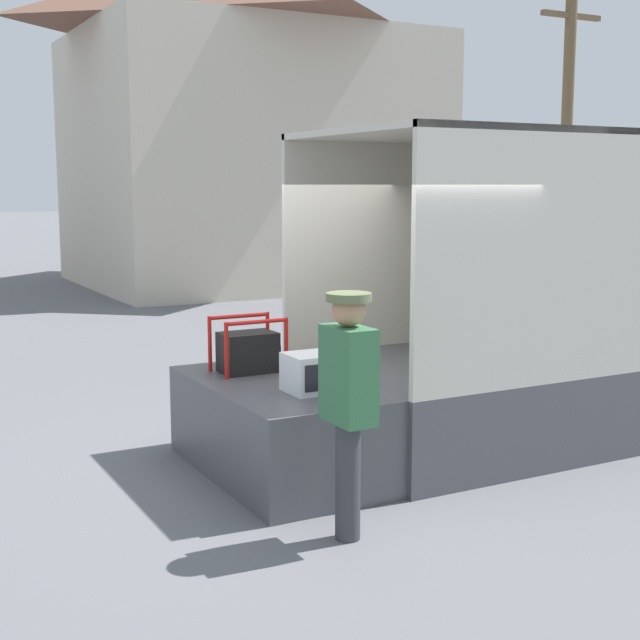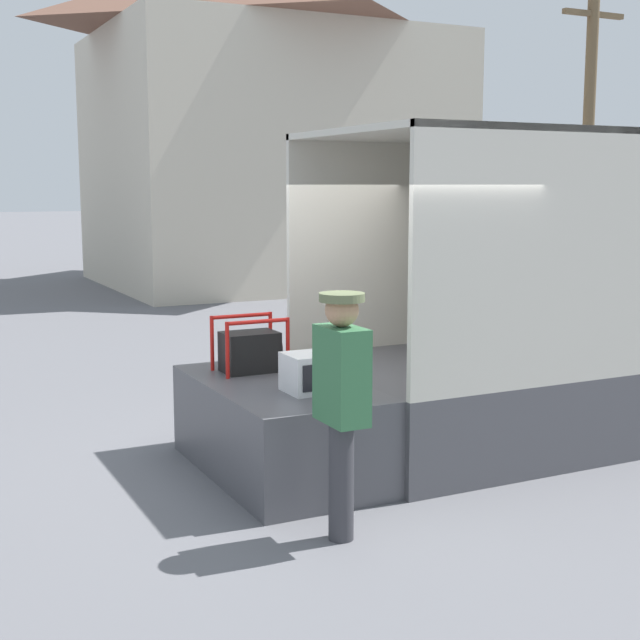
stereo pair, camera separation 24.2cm
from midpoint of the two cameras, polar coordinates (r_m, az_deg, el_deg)
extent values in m
plane|color=slate|center=(8.19, 2.18, -9.11)|extent=(160.00, 160.00, 0.00)
cube|color=#4C4C51|center=(9.53, 15.81, -4.37)|extent=(5.10, 2.32, 0.81)
cube|color=beige|center=(10.18, 11.88, 5.09)|extent=(5.10, 0.06, 2.18)
cube|color=beige|center=(9.31, 16.47, 11.13)|extent=(5.10, 2.32, 0.06)
cylinder|color=silver|center=(8.75, 18.15, -1.74)|extent=(0.28, 0.28, 0.35)
cube|color=olive|center=(8.92, 18.94, -1.62)|extent=(0.44, 0.32, 0.34)
cube|color=#B2A893|center=(8.67, 17.83, -1.97)|extent=(0.44, 0.32, 0.31)
cube|color=#B2A893|center=(9.96, 18.56, -0.57)|extent=(0.44, 0.32, 0.34)
cube|color=#4C4C51|center=(7.82, -1.75, -6.89)|extent=(1.22, 2.21, 0.81)
cube|color=white|center=(7.35, 0.73, -3.35)|extent=(0.52, 0.39, 0.32)
cube|color=black|center=(7.16, 1.08, -3.68)|extent=(0.33, 0.01, 0.22)
cube|color=black|center=(8.13, -3.66, -2.05)|extent=(0.49, 0.35, 0.36)
cylinder|color=slate|center=(8.20, -2.39, -1.81)|extent=(0.19, 0.19, 0.19)
cylinder|color=red|center=(7.83, -5.07, -1.95)|extent=(0.04, 0.04, 0.51)
cylinder|color=red|center=(8.05, -1.22, -1.62)|extent=(0.04, 0.04, 0.51)
cylinder|color=red|center=(8.19, -6.08, -1.49)|extent=(0.04, 0.04, 0.51)
cylinder|color=red|center=(8.41, -2.37, -1.19)|extent=(0.04, 0.04, 0.51)
cylinder|color=red|center=(7.90, -3.13, -0.11)|extent=(0.58, 0.04, 0.04)
cylinder|color=red|center=(8.26, -4.22, 0.27)|extent=(0.58, 0.04, 0.04)
cylinder|color=#38383D|center=(6.39, 2.47, -10.28)|extent=(0.18, 0.18, 0.86)
cube|color=#336B42|center=(6.18, 2.52, -3.54)|extent=(0.24, 0.44, 0.68)
sphere|color=tan|center=(6.10, 2.55, 0.65)|extent=(0.24, 0.24, 0.24)
cylinder|color=#606B47|center=(6.09, 2.55, 1.47)|extent=(0.32, 0.32, 0.06)
cube|color=beige|center=(23.13, -2.98, 10.10)|extent=(8.18, 6.92, 6.17)
cylinder|color=brown|center=(22.89, 17.06, 10.91)|extent=(0.28, 0.28, 7.09)
cube|color=brown|center=(23.21, 17.40, 18.19)|extent=(1.80, 0.14, 0.12)
camera|label=1|loc=(0.12, -89.08, 0.14)|focal=50.00mm
camera|label=2|loc=(0.12, 90.92, -0.14)|focal=50.00mm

